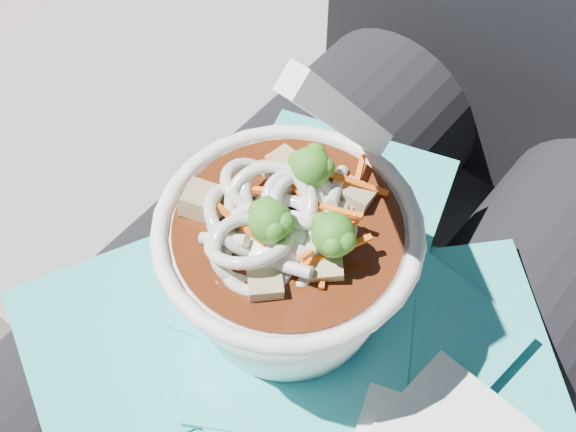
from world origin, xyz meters
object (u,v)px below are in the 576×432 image
Objects in this scene: udon_bowl at (288,255)px; stone_ledge at (397,378)px; plastic_bag at (298,369)px; person_body at (400,249)px; lap at (317,364)px.

stone_ledge is at bearing 85.31° from udon_bowl.
udon_bowl is (-0.01, -0.16, 0.43)m from stone_ledge.
plastic_bag is (0.02, -0.19, 0.37)m from stone_ledge.
stone_ledge is 0.46m from udon_bowl.
udon_bowl reaches higher than plastic_bag.
plastic_bag is at bearing -42.57° from udon_bowl.
udon_bowl is (-0.01, -0.11, 0.11)m from person_body.
lap is 0.10m from person_body.
udon_bowl reaches higher than lap.
person_body is 0.14m from plastic_bag.
lap is at bearing -90.00° from stone_ledge.
plastic_bag is at bearing -69.78° from lap.
plastic_bag is 1.93× the size of udon_bowl.
stone_ledge is 1.03× the size of person_body.
stone_ledge is at bearing 90.00° from person_body.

